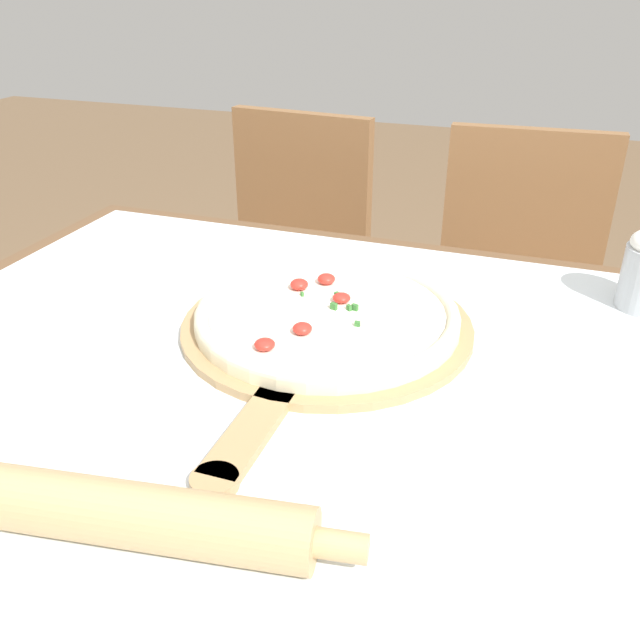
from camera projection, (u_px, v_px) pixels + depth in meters
The scene contains 7 objects.
dining_table at pixel (275, 431), 0.93m from camera, with size 1.18×0.98×0.74m.
towel_cloth at pixel (273, 363), 0.88m from camera, with size 1.10×0.90×0.00m.
pizza_peel at pixel (323, 331), 0.94m from camera, with size 0.41×0.57×0.01m.
pizza at pixel (327, 314), 0.95m from camera, with size 0.37×0.37×0.03m.
rolling_pin at pixel (118, 513), 0.60m from camera, with size 0.45×0.11×0.06m.
chair_left at pixel (287, 263), 1.78m from camera, with size 0.44×0.44×0.87m.
chair_right at pixel (514, 295), 1.61m from camera, with size 0.42×0.42×0.87m.
Camera 1 is at (0.31, -0.69, 1.20)m, focal length 38.00 mm.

